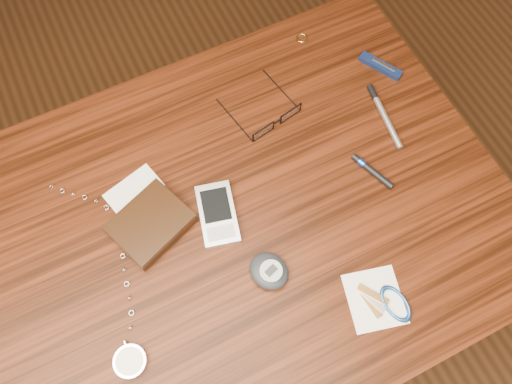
# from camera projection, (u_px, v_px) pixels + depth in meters

# --- Properties ---
(ground) EXTENTS (3.80, 3.80, 0.00)m
(ground) POSITION_uv_depth(u_px,v_px,m) (235.00, 306.00, 1.54)
(ground) COLOR #472814
(ground) RESTS_ON ground
(desk) EXTENTS (1.00, 0.70, 0.75)m
(desk) POSITION_uv_depth(u_px,v_px,m) (222.00, 245.00, 0.94)
(desk) COLOR #3B1609
(desk) RESTS_ON ground
(wallet_and_card) EXTENTS (0.15, 0.19, 0.03)m
(wallet_and_card) POSITION_uv_depth(u_px,v_px,m) (150.00, 223.00, 0.84)
(wallet_and_card) COLOR black
(wallet_and_card) RESTS_ON desk
(eyeglasses) EXTENTS (0.13, 0.14, 0.03)m
(eyeglasses) POSITION_uv_depth(u_px,v_px,m) (275.00, 120.00, 0.92)
(eyeglasses) COLOR black
(eyeglasses) RESTS_ON desk
(gold_ring) EXTENTS (0.03, 0.03, 0.00)m
(gold_ring) POSITION_uv_depth(u_px,v_px,m) (302.00, 38.00, 1.00)
(gold_ring) COLOR tan
(gold_ring) RESTS_ON desk
(pocket_watch) EXTENTS (0.09, 0.36, 0.02)m
(pocket_watch) POSITION_uv_depth(u_px,v_px,m) (128.00, 353.00, 0.76)
(pocket_watch) COLOR silver
(pocket_watch) RESTS_ON desk
(pda_phone) EXTENTS (0.09, 0.12, 0.02)m
(pda_phone) POSITION_uv_depth(u_px,v_px,m) (218.00, 214.00, 0.85)
(pda_phone) COLOR silver
(pda_phone) RESTS_ON desk
(pedometer) EXTENTS (0.08, 0.08, 0.03)m
(pedometer) POSITION_uv_depth(u_px,v_px,m) (269.00, 271.00, 0.81)
(pedometer) COLOR black
(pedometer) RESTS_ON desk
(notepad_keys) EXTENTS (0.11, 0.11, 0.01)m
(notepad_keys) POSITION_uv_depth(u_px,v_px,m) (386.00, 301.00, 0.80)
(notepad_keys) COLOR white
(notepad_keys) RESTS_ON desk
(pocket_knife) EXTENTS (0.06, 0.09, 0.01)m
(pocket_knife) POSITION_uv_depth(u_px,v_px,m) (381.00, 66.00, 0.97)
(pocket_knife) COLOR #0C1B3D
(pocket_knife) RESTS_ON desk
(silver_pen) EXTENTS (0.03, 0.14, 0.01)m
(silver_pen) POSITION_uv_depth(u_px,v_px,m) (382.00, 111.00, 0.93)
(silver_pen) COLOR silver
(silver_pen) RESTS_ON desk
(black_blue_pen) EXTENTS (0.04, 0.09, 0.01)m
(black_blue_pen) POSITION_uv_depth(u_px,v_px,m) (371.00, 170.00, 0.88)
(black_blue_pen) COLOR black
(black_blue_pen) RESTS_ON desk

